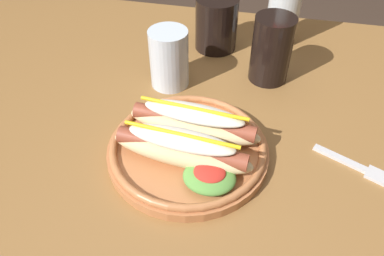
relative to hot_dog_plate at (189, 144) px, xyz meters
name	(u,v)px	position (x,y,z in m)	size (l,w,h in m)	color
dining_table	(172,160)	(-0.05, 0.07, -0.13)	(1.25, 0.88, 0.74)	olive
hot_dog_plate	(189,144)	(0.00, 0.00, 0.00)	(0.25, 0.25, 0.08)	#B77042
fork	(357,167)	(0.26, 0.03, -0.02)	(0.12, 0.07, 0.00)	silver
soda_cup	(271,49)	(0.11, 0.24, 0.04)	(0.08, 0.08, 0.13)	black
water_cup	(169,58)	(-0.08, 0.18, 0.03)	(0.07, 0.07, 0.11)	silver
extra_cup	(216,24)	(-0.01, 0.33, 0.03)	(0.09, 0.09, 0.11)	black
glass_bottle	(285,4)	(0.12, 0.39, 0.06)	(0.07, 0.07, 0.23)	silver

